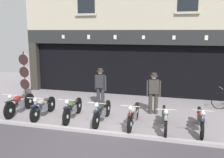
{
  "coord_description": "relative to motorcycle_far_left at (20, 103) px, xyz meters",
  "views": [
    {
      "loc": [
        2.52,
        -7.26,
        3.25
      ],
      "look_at": [
        -0.24,
        2.75,
        1.29
      ],
      "focal_mm": 40.91,
      "sensor_mm": 36.0,
      "label": 1
    }
  ],
  "objects": [
    {
      "name": "ground",
      "position": [
        3.62,
        -2.16,
        -0.47
      ],
      "size": [
        23.19,
        22.0,
        0.18
      ],
      "color": "gray"
    },
    {
      "name": "shop_facade",
      "position": [
        3.62,
        5.83,
        1.3
      ],
      "size": [
        11.49,
        4.42,
        6.38
      ],
      "color": "black",
      "rests_on": "ground"
    },
    {
      "name": "motorcycle_far_left",
      "position": [
        0.0,
        0.0,
        0.0
      ],
      "size": [
        0.62,
        1.99,
        0.92
      ],
      "rotation": [
        0.0,
        0.0,
        3.17
      ],
      "color": "black",
      "rests_on": "ground"
    },
    {
      "name": "motorcycle_left",
      "position": [
        1.11,
        -0.11,
        -0.01
      ],
      "size": [
        0.62,
        1.94,
        0.91
      ],
      "rotation": [
        0.0,
        0.0,
        3.19
      ],
      "color": "black",
      "rests_on": "ground"
    },
    {
      "name": "motorcycle_center_left",
      "position": [
        2.3,
        -0.04,
        -0.01
      ],
      "size": [
        0.62,
        2.0,
        0.92
      ],
      "rotation": [
        0.0,
        0.0,
        3.23
      ],
      "color": "black",
      "rests_on": "ground"
    },
    {
      "name": "motorcycle_center",
      "position": [
        3.46,
        -0.1,
        -0.01
      ],
      "size": [
        0.62,
        2.03,
        0.91
      ],
      "rotation": [
        0.0,
        0.0,
        3.15
      ],
      "color": "black",
      "rests_on": "ground"
    },
    {
      "name": "motorcycle_center_right",
      "position": [
        4.62,
        -0.16,
        -0.0
      ],
      "size": [
        0.62,
        2.04,
        0.92
      ],
      "rotation": [
        0.0,
        0.0,
        3.16
      ],
      "color": "black",
      "rests_on": "ground"
    },
    {
      "name": "motorcycle_right",
      "position": [
        5.68,
        -0.19,
        -0.01
      ],
      "size": [
        0.62,
        2.04,
        0.91
      ],
      "rotation": [
        0.0,
        0.0,
        3.25
      ],
      "color": "black",
      "rests_on": "ground"
    },
    {
      "name": "motorcycle_far_right",
      "position": [
        6.82,
        -0.01,
        -0.01
      ],
      "size": [
        0.62,
        2.0,
        0.9
      ],
      "rotation": [
        0.0,
        0.0,
        3.15
      ],
      "color": "black",
      "rests_on": "ground"
    },
    {
      "name": "salesman_left",
      "position": [
        2.78,
        1.85,
        0.49
      ],
      "size": [
        0.55,
        0.33,
        1.66
      ],
      "rotation": [
        0.0,
        0.0,
        2.96
      ],
      "color": "#2D2D33",
      "rests_on": "ground"
    },
    {
      "name": "shopkeeper_center",
      "position": [
        5.12,
        1.4,
        0.48
      ],
      "size": [
        0.55,
        0.33,
        1.64
      ],
      "rotation": [
        0.0,
        0.0,
        3.32
      ],
      "color": "#38332D",
      "rests_on": "ground"
    },
    {
      "name": "tyre_sign_pole",
      "position": [
        -1.16,
        2.13,
        0.86
      ],
      "size": [
        0.55,
        0.06,
        2.29
      ],
      "color": "#232328",
      "rests_on": "ground"
    },
    {
      "name": "advert_board_near",
      "position": [
        5.38,
        4.22,
        1.15
      ],
      "size": [
        0.68,
        0.03,
        0.98
      ],
      "color": "beige"
    }
  ]
}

